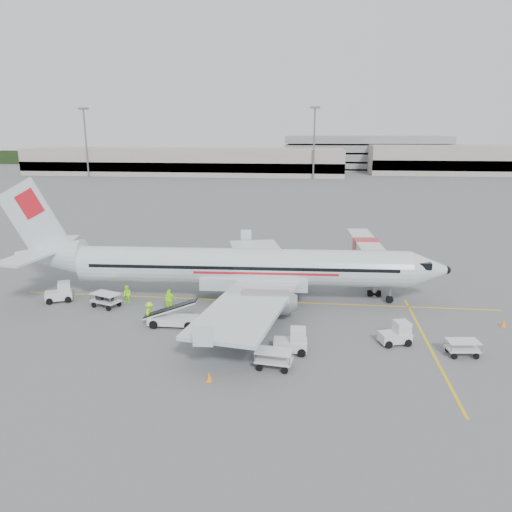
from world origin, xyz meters
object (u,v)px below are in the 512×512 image
Objects in this scene: tug_aft at (58,292)px; jet_bridge at (365,259)px; aircraft at (243,242)px; tug_fore at (395,333)px; tug_mid at (290,341)px; belt_loader at (173,309)px.

jet_bridge is at bearing -4.86° from tug_aft.
tug_aft is (-16.85, -2.41, -4.58)m from aircraft.
tug_fore is 7.96m from tug_mid.
tug_mid is (-7.61, -2.35, 0.05)m from tug_fore.
tug_mid is 1.00× the size of tug_aft.
tug_fore is at bearing -91.63° from jet_bridge.
belt_loader reaches higher than tug_mid.
jet_bridge reaches higher than belt_loader.
aircraft is 15.83m from tug_fore.
tug_aft is at bearing 150.54° from tug_fore.
jet_bridge is 3.09× the size of belt_loader.
belt_loader is 12.97m from tug_aft.
jet_bridge is at bearing 74.63° from tug_fore.
aircraft is 16.86× the size of tug_mid.
belt_loader is at bearing 155.67° from tug_mid.
tug_fore is at bearing -36.86° from aircraft.
aircraft reaches higher than tug_aft.
tug_mid is (4.90, -10.88, -4.57)m from aircraft.
belt_loader is at bearing -126.76° from aircraft.
jet_bridge is 6.89× the size of tug_mid.
tug_fore is 0.95× the size of tug_aft.
aircraft is 7.57× the size of belt_loader.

